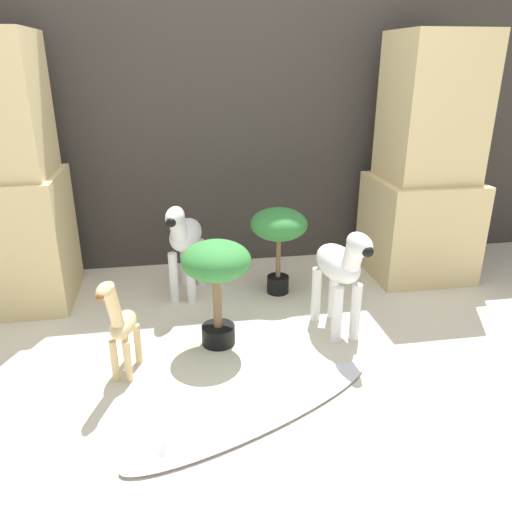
{
  "coord_description": "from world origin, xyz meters",
  "views": [
    {
      "loc": [
        -0.33,
        -1.98,
        1.35
      ],
      "look_at": [
        0.11,
        0.55,
        0.33
      ],
      "focal_mm": 35.0,
      "sensor_mm": 36.0,
      "label": 1
    }
  ],
  "objects_px": {
    "zebra_right": "(341,268)",
    "zebra_left": "(184,239)",
    "surfboard": "(255,411)",
    "potted_palm_front": "(279,229)",
    "potted_palm_back": "(216,270)",
    "giraffe_figurine": "(121,324)"
  },
  "relations": [
    {
      "from": "zebra_right",
      "to": "zebra_left",
      "type": "relative_size",
      "value": 1.0
    },
    {
      "from": "zebra_left",
      "to": "surfboard",
      "type": "distance_m",
      "value": 1.24
    },
    {
      "from": "potted_palm_front",
      "to": "zebra_left",
      "type": "bearing_deg",
      "value": 174.65
    },
    {
      "from": "potted_palm_front",
      "to": "surfboard",
      "type": "distance_m",
      "value": 1.22
    },
    {
      "from": "potted_palm_back",
      "to": "surfboard",
      "type": "xyz_separation_m",
      "value": [
        0.09,
        -0.58,
        -0.39
      ]
    },
    {
      "from": "zebra_left",
      "to": "potted_palm_back",
      "type": "height_order",
      "value": "zebra_left"
    },
    {
      "from": "zebra_right",
      "to": "potted_palm_front",
      "type": "height_order",
      "value": "zebra_right"
    },
    {
      "from": "giraffe_figurine",
      "to": "potted_palm_back",
      "type": "xyz_separation_m",
      "value": [
        0.45,
        0.21,
        0.14
      ]
    },
    {
      "from": "zebra_right",
      "to": "potted_palm_back",
      "type": "height_order",
      "value": "zebra_right"
    },
    {
      "from": "zebra_right",
      "to": "surfboard",
      "type": "height_order",
      "value": "zebra_right"
    },
    {
      "from": "potted_palm_front",
      "to": "potted_palm_back",
      "type": "distance_m",
      "value": 0.68
    },
    {
      "from": "zebra_right",
      "to": "giraffe_figurine",
      "type": "xyz_separation_m",
      "value": [
        -1.08,
        -0.21,
        -0.1
      ]
    },
    {
      "from": "zebra_right",
      "to": "zebra_left",
      "type": "xyz_separation_m",
      "value": [
        -0.76,
        0.58,
        0.0
      ]
    },
    {
      "from": "potted_palm_front",
      "to": "surfboard",
      "type": "relative_size",
      "value": 0.46
    },
    {
      "from": "zebra_right",
      "to": "zebra_left",
      "type": "height_order",
      "value": "same"
    },
    {
      "from": "giraffe_figurine",
      "to": "potted_palm_front",
      "type": "relative_size",
      "value": 0.97
    },
    {
      "from": "surfboard",
      "to": "potted_palm_front",
      "type": "bearing_deg",
      "value": 73.49
    },
    {
      "from": "surfboard",
      "to": "zebra_right",
      "type": "bearing_deg",
      "value": 47.35
    },
    {
      "from": "zebra_right",
      "to": "potted_palm_front",
      "type": "distance_m",
      "value": 0.57
    },
    {
      "from": "zebra_left",
      "to": "giraffe_figurine",
      "type": "height_order",
      "value": "zebra_left"
    },
    {
      "from": "zebra_right",
      "to": "potted_palm_back",
      "type": "distance_m",
      "value": 0.63
    },
    {
      "from": "zebra_right",
      "to": "potted_palm_front",
      "type": "bearing_deg",
      "value": 111.37
    }
  ]
}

